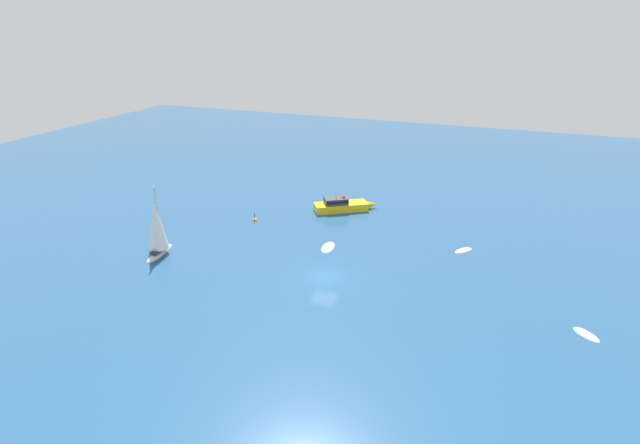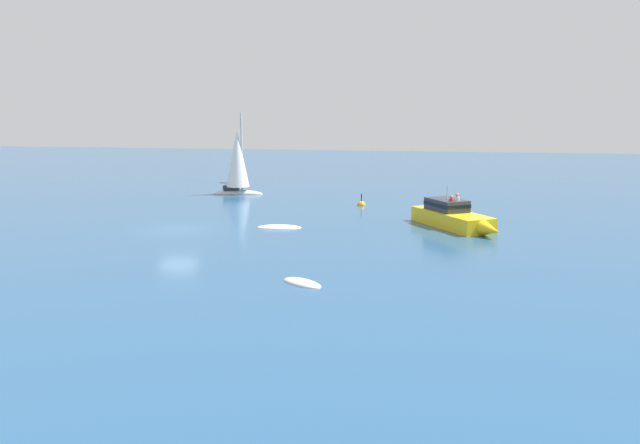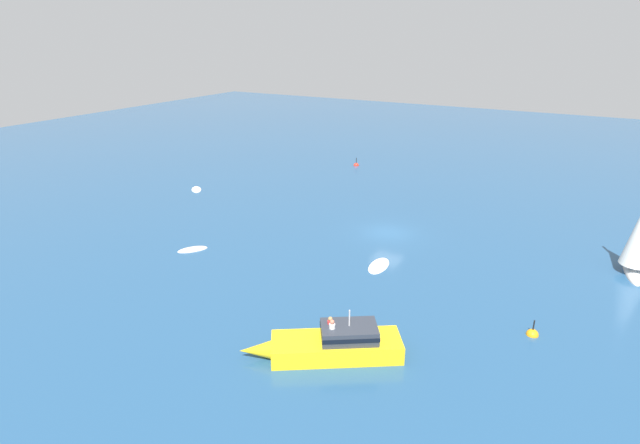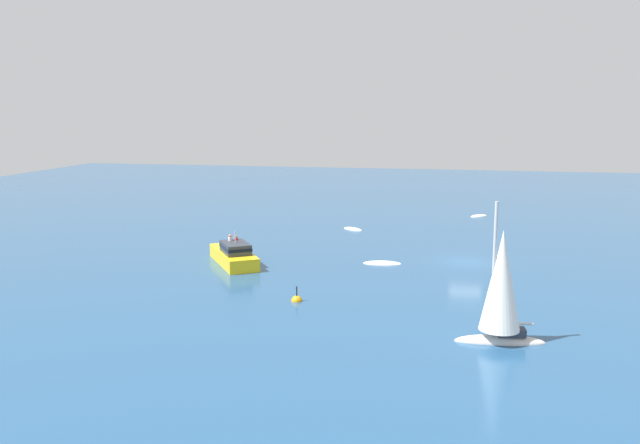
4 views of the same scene
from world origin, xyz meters
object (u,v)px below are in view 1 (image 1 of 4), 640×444
object	(u,v)px
skiff	(464,251)
mooring_buoy	(255,221)
powerboat	(342,205)
ketch	(157,229)
tender	(586,335)
rib	(328,247)

from	to	relation	value
skiff	mooring_buoy	bearing A→B (deg)	-52.74
powerboat	ketch	size ratio (longest dim) A/B	1.04
tender	ketch	xyz separation A→B (m)	(-41.38, 0.12, 2.80)
powerboat	rib	size ratio (longest dim) A/B	2.60
powerboat	ketch	xyz separation A→B (m)	(-14.07, -19.38, 2.07)
skiff	tender	bearing A→B (deg)	77.53
skiff	ketch	distance (m)	32.97
ketch	rib	bearing A→B (deg)	-70.79
tender	skiff	distance (m)	16.70
rib	mooring_buoy	world-z (taller)	mooring_buoy
skiff	rib	world-z (taller)	skiff
powerboat	rib	distance (m)	11.70
tender	rib	distance (m)	26.30
ketch	tender	bearing A→B (deg)	-96.83
tender	rib	world-z (taller)	tender
skiff	mooring_buoy	distance (m)	25.33
ketch	skiff	bearing A→B (deg)	-74.39
skiff	ketch	bearing A→B (deg)	-31.35
tender	powerboat	bearing A→B (deg)	9.21
powerboat	ketch	distance (m)	24.04
powerboat	skiff	bearing A→B (deg)	-56.13
rib	mooring_buoy	xyz separation A→B (m)	(-11.27, 4.13, 0.01)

